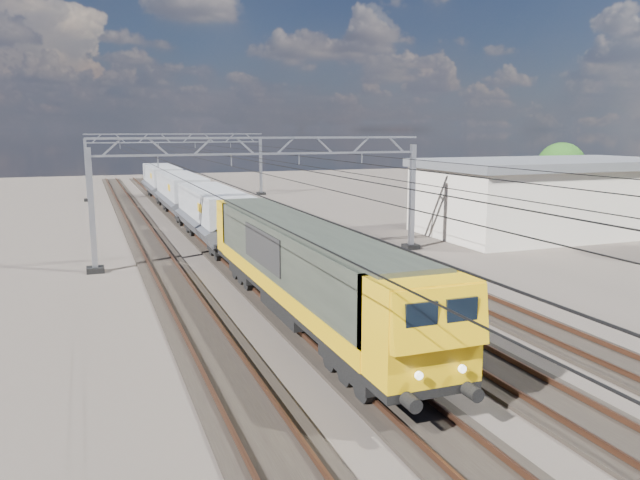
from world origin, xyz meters
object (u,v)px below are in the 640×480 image
object	(u,v)px
catenary_gantry_mid	(266,193)
hopper_wagon_third	(162,180)
industrial_shed	(550,196)
tree_far	(565,169)
catenary_gantry_far	(178,163)
locomotive	(302,264)
hopper_wagon_mid	(181,192)
hopper_wagon_lead	(214,212)

from	to	relation	value
catenary_gantry_mid	hopper_wagon_third	world-z (taller)	catenary_gantry_mid
industrial_shed	tree_far	size ratio (longest dim) A/B	2.90
hopper_wagon_third	industrial_shed	distance (m)	40.01
catenary_gantry_far	locomotive	size ratio (longest dim) A/B	0.94
tree_far	hopper_wagon_third	bearing A→B (deg)	143.16
hopper_wagon_mid	industrial_shed	xyz separation A→B (m)	(24.00, -17.80, 0.49)
hopper_wagon_third	catenary_gantry_far	bearing A→B (deg)	44.96
catenary_gantry_mid	hopper_wagon_mid	world-z (taller)	catenary_gantry_mid
hopper_wagon_lead	hopper_wagon_mid	distance (m)	14.20
locomotive	hopper_wagon_third	bearing A→B (deg)	90.00
catenary_gantry_mid	tree_far	xyz separation A→B (m)	(30.32, 9.79, 0.17)
catenary_gantry_far	hopper_wagon_lead	distance (m)	30.51
hopper_wagon_mid	hopper_wagon_third	bearing A→B (deg)	90.00
catenary_gantry_mid	hopper_wagon_third	xyz separation A→B (m)	(-2.00, 34.00, -1.67)
locomotive	hopper_wagon_mid	xyz separation A→B (m)	(-0.00, 31.90, -0.09)
tree_far	hopper_wagon_lead	bearing A→B (deg)	-172.62
catenary_gantry_far	hopper_wagon_mid	bearing A→B (deg)	-97.04
locomotive	hopper_wagon_lead	bearing A→B (deg)	90.00
hopper_wagon_third	tree_far	bearing A→B (deg)	-36.84
catenary_gantry_far	tree_far	xyz separation A→B (m)	(30.32, -26.21, 0.17)
locomotive	industrial_shed	world-z (taller)	industrial_shed
hopper_wagon_lead	tree_far	xyz separation A→B (m)	(32.32, 4.19, 1.85)
catenary_gantry_far	tree_far	bearing A→B (deg)	-40.85
catenary_gantry_far	hopper_wagon_lead	bearing A→B (deg)	-93.77
catenary_gantry_mid	catenary_gantry_far	distance (m)	36.00
catenary_gantry_mid	industrial_shed	size ratio (longest dim) A/B	1.07
locomotive	tree_far	size ratio (longest dim) A/B	3.29
hopper_wagon_lead	tree_far	distance (m)	32.64
locomotive	industrial_shed	distance (m)	27.83
hopper_wagon_third	industrial_shed	world-z (taller)	industrial_shed
hopper_wagon_lead	hopper_wagon_third	world-z (taller)	same
catenary_gantry_mid	locomotive	world-z (taller)	catenary_gantry_mid
catenary_gantry_mid	hopper_wagon_lead	xyz separation A→B (m)	(-2.00, 5.60, -1.67)
locomotive	catenary_gantry_far	bearing A→B (deg)	87.62
hopper_wagon_mid	tree_far	xyz separation A→B (m)	(32.32, -10.01, 1.85)
industrial_shed	locomotive	bearing A→B (deg)	-149.58
catenary_gantry_far	tree_far	distance (m)	40.08
hopper_wagon_lead	hopper_wagon_third	size ratio (longest dim) A/B	1.00
locomotive	industrial_shed	size ratio (longest dim) A/B	1.13
catenary_gantry_mid	hopper_wagon_third	distance (m)	34.10
hopper_wagon_mid	hopper_wagon_third	distance (m)	14.20
hopper_wagon_mid	hopper_wagon_third	size ratio (longest dim) A/B	1.00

